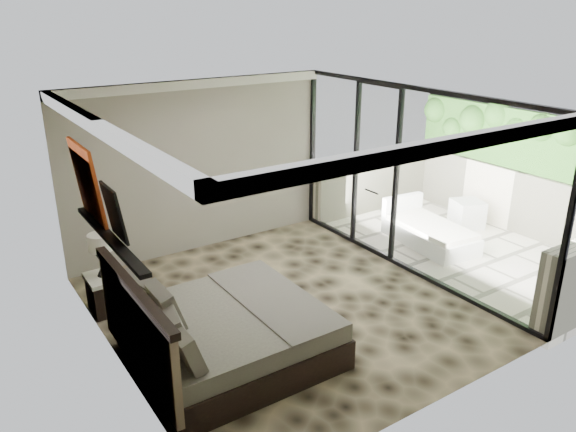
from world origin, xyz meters
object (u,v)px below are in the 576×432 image
lounger (428,232)px  bed (222,333)px  table_lamp (101,249)px  ottoman (467,214)px  nightstand (108,293)px

lounger → bed: bearing=-160.6°
bed → table_lamp: 2.08m
bed → ottoman: bed is taller
nightstand → lounger: size_ratio=0.29×
nightstand → table_lamp: table_lamp is taller
table_lamp → ottoman: (6.45, -0.65, -0.64)m
bed → table_lamp: bearing=112.3°
bed → lounger: size_ratio=1.24×
bed → lounger: bearing=13.4°
ottoman → table_lamp: bearing=174.3°
table_lamp → lounger: 5.39m
table_lamp → lounger: table_lamp is taller
bed → lounger: (4.53, 1.08, -0.15)m
lounger → nightstand: bearing=177.7°
table_lamp → lounger: bearing=-8.4°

